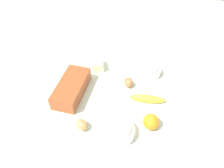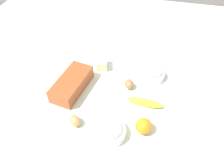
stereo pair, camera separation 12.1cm
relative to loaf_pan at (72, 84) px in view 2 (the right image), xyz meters
name	(u,v)px [view 2 (the right image)]	position (x,y,z in m)	size (l,w,h in m)	color
ground_plane	(112,90)	(0.05, -0.22, -0.05)	(2.40, 2.40, 0.02)	silver
loaf_pan	(72,84)	(0.00, 0.00, 0.00)	(0.30, 0.18, 0.08)	#9E4723
flour_bowl	(152,73)	(0.20, -0.42, -0.01)	(0.15, 0.15, 0.07)	white
sugar_bowl	(110,131)	(-0.24, -0.28, -0.01)	(0.14, 0.14, 0.07)	white
banana	(145,102)	(-0.02, -0.41, -0.02)	(0.19, 0.04, 0.04)	yellow
orange_fruit	(144,126)	(-0.18, -0.42, 0.00)	(0.08, 0.08, 0.08)	orange
butter_block	(102,64)	(0.22, -0.11, -0.01)	(0.09, 0.06, 0.06)	#F4EDB2
egg_near_butter	(75,121)	(-0.22, -0.10, -0.02)	(0.05, 0.05, 0.07)	#BB7F4C
egg_beside_bowl	(129,84)	(0.08, -0.31, -0.02)	(0.05, 0.05, 0.07)	#9B683F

